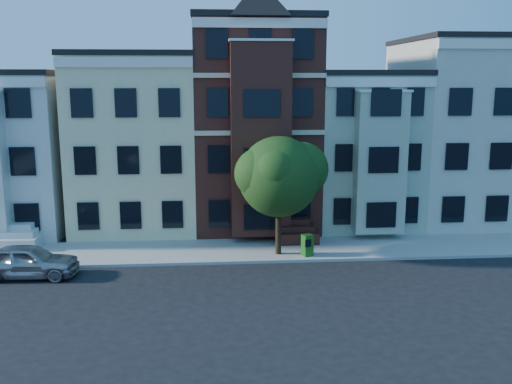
{
  "coord_description": "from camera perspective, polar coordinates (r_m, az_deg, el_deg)",
  "views": [
    {
      "loc": [
        -2.64,
        -20.36,
        8.84
      ],
      "look_at": [
        -0.79,
        2.82,
        4.2
      ],
      "focal_mm": 40.0,
      "sensor_mm": 36.0,
      "label": 1
    }
  ],
  "objects": [
    {
      "name": "ground",
      "position": [
        22.35,
        2.65,
        -12.02
      ],
      "size": [
        120.0,
        120.0,
        0.0
      ],
      "primitive_type": "plane",
      "color": "black"
    },
    {
      "name": "far_sidewalk",
      "position": [
        29.8,
        0.72,
        -5.82
      ],
      "size": [
        60.0,
        4.0,
        0.15
      ],
      "primitive_type": "cube",
      "color": "#9E9B93",
      "rests_on": "ground"
    },
    {
      "name": "house_white",
      "position": [
        37.24,
        -23.97,
        3.62
      ],
      "size": [
        8.0,
        9.0,
        9.0
      ],
      "primitive_type": "cube",
      "color": "silver",
      "rests_on": "ground"
    },
    {
      "name": "house_yellow",
      "position": [
        35.34,
        -11.67,
        4.82
      ],
      "size": [
        7.0,
        9.0,
        10.0
      ],
      "primitive_type": "cube",
      "color": "beige",
      "rests_on": "ground"
    },
    {
      "name": "house_brown",
      "position": [
        35.08,
        -0.24,
        6.64
      ],
      "size": [
        7.0,
        9.0,
        12.0
      ],
      "primitive_type": "cube",
      "color": "#3F1913",
      "rests_on": "ground"
    },
    {
      "name": "house_green",
      "position": [
        36.3,
        10.08,
        4.25
      ],
      "size": [
        6.0,
        9.0,
        9.0
      ],
      "primitive_type": "cube",
      "color": "#A3B39B",
      "rests_on": "ground"
    },
    {
      "name": "house_cream",
      "position": [
        38.56,
        20.3,
        5.62
      ],
      "size": [
        8.0,
        9.0,
        11.0
      ],
      "primitive_type": "cube",
      "color": "beige",
      "rests_on": "ground"
    },
    {
      "name": "street_tree",
      "position": [
        28.1,
        2.3,
        0.99
      ],
      "size": [
        7.64,
        7.64,
        7.34
      ],
      "primitive_type": null,
      "rotation": [
        0.0,
        0.0,
        -0.24
      ],
      "color": "#234915",
      "rests_on": "far_sidewalk"
    },
    {
      "name": "parked_car",
      "position": [
        27.84,
        -21.87,
        -6.43
      ],
      "size": [
        4.54,
        1.99,
        1.52
      ],
      "primitive_type": "imported",
      "rotation": [
        0.0,
        0.0,
        1.53
      ],
      "color": "#9FA1A6",
      "rests_on": "ground"
    },
    {
      "name": "newspaper_box",
      "position": [
        28.62,
        5.15,
        -5.3
      ],
      "size": [
        0.62,
        0.59,
        1.09
      ],
      "primitive_type": "cube",
      "rotation": [
        0.0,
        0.0,
        0.41
      ],
      "color": "#1C5B17",
      "rests_on": "far_sidewalk"
    }
  ]
}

